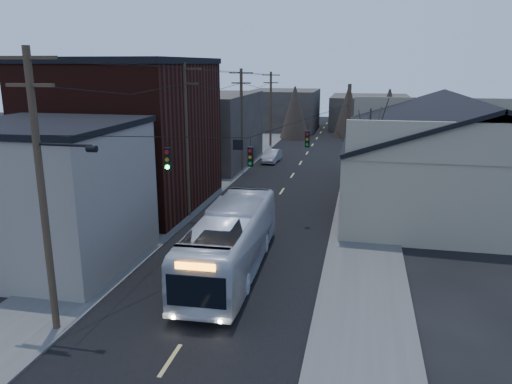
{
  "coord_description": "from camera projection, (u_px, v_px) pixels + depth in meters",
  "views": [
    {
      "loc": [
        6.06,
        -12.2,
        9.9
      ],
      "look_at": [
        0.45,
        13.99,
        3.0
      ],
      "focal_mm": 35.0,
      "sensor_mm": 36.0,
      "label": 1
    }
  ],
  "objects": [
    {
      "name": "sidewalk_left",
      "position": [
        218.0,
        176.0,
        44.96
      ],
      "size": [
        4.0,
        110.0,
        0.12
      ],
      "primitive_type": "cube",
      "color": "#474744",
      "rests_on": "ground"
    },
    {
      "name": "road_surface",
      "position": [
        289.0,
        180.0,
        43.66
      ],
      "size": [
        9.0,
        110.0,
        0.02
      ],
      "primitive_type": "cube",
      "color": "black",
      "rests_on": "ground"
    },
    {
      "name": "building_far_right",
      "position": [
        370.0,
        112.0,
        79.5
      ],
      "size": [
        12.0,
        14.0,
        5.0
      ],
      "primitive_type": "cube",
      "color": "#322E28",
      "rests_on": "ground"
    },
    {
      "name": "bare_tree",
      "position": [
        368.0,
        165.0,
        31.98
      ],
      "size": [
        0.4,
        0.4,
        7.2
      ],
      "primitive_type": "cone",
      "color": "black",
      "rests_on": "ground"
    },
    {
      "name": "building_brick",
      "position": [
        128.0,
        136.0,
        34.97
      ],
      "size": [
        10.0,
        12.0,
        10.0
      ],
      "primitive_type": "cube",
      "color": "black",
      "rests_on": "ground"
    },
    {
      "name": "warehouse",
      "position": [
        460.0,
        168.0,
        35.62
      ],
      "size": [
        16.16,
        20.6,
        7.73
      ],
      "color": "gray",
      "rests_on": "ground"
    },
    {
      "name": "sidewalk_right",
      "position": [
        365.0,
        183.0,
        42.33
      ],
      "size": [
        4.0,
        110.0,
        0.12
      ],
      "primitive_type": "cube",
      "color": "#474744",
      "rests_on": "ground"
    },
    {
      "name": "building_clapboard",
      "position": [
        49.0,
        197.0,
        24.73
      ],
      "size": [
        8.0,
        8.0,
        7.0
      ],
      "primitive_type": "cube",
      "color": "gray",
      "rests_on": "ground"
    },
    {
      "name": "building_far_left",
      "position": [
        284.0,
        110.0,
        77.27
      ],
      "size": [
        10.0,
        12.0,
        6.0
      ],
      "primitive_type": "cube",
      "color": "#322E28",
      "rests_on": "ground"
    },
    {
      "name": "utility_lines",
      "position": [
        238.0,
        132.0,
        37.51
      ],
      "size": [
        11.24,
        45.28,
        10.5
      ],
      "color": "#382B1E",
      "rests_on": "ground"
    },
    {
      "name": "bus",
      "position": [
        230.0,
        242.0,
        24.0
      ],
      "size": [
        3.03,
        11.52,
        3.19
      ],
      "primitive_type": "imported",
      "rotation": [
        0.0,
        0.0,
        3.17
      ],
      "color": "silver",
      "rests_on": "ground"
    },
    {
      "name": "parked_car",
      "position": [
        272.0,
        156.0,
        51.57
      ],
      "size": [
        1.57,
        4.02,
        1.3
      ],
      "primitive_type": "imported",
      "rotation": [
        0.0,
        0.0,
        -0.05
      ],
      "color": "#9C9DA3",
      "rests_on": "ground"
    },
    {
      "name": "building_left_far",
      "position": [
        205.0,
        129.0,
        50.4
      ],
      "size": [
        9.0,
        14.0,
        7.0
      ],
      "primitive_type": "cube",
      "color": "#322E28",
      "rests_on": "ground"
    }
  ]
}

